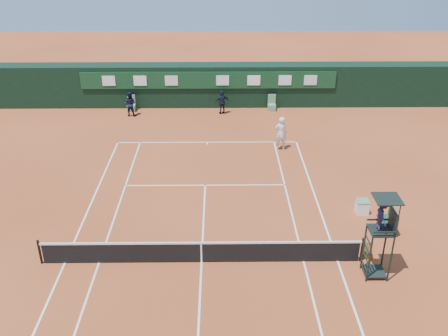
# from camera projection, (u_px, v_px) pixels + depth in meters

# --- Properties ---
(ground) EXTENTS (90.00, 90.00, 0.00)m
(ground) POSITION_uv_depth(u_px,v_px,m) (202.00, 262.00, 20.04)
(ground) COLOR #AB4E28
(ground) RESTS_ON ground
(court_lines) EXTENTS (11.05, 23.85, 0.01)m
(court_lines) POSITION_uv_depth(u_px,v_px,m) (202.00, 262.00, 20.04)
(court_lines) COLOR silver
(court_lines) RESTS_ON ground
(tennis_net) EXTENTS (12.90, 0.10, 1.10)m
(tennis_net) POSITION_uv_depth(u_px,v_px,m) (201.00, 252.00, 19.81)
(tennis_net) COLOR black
(tennis_net) RESTS_ON ground
(back_wall) EXTENTS (40.00, 1.65, 3.00)m
(back_wall) POSITION_uv_depth(u_px,v_px,m) (209.00, 85.00, 36.08)
(back_wall) COLOR black
(back_wall) RESTS_ON ground
(linesman_chair_left) EXTENTS (0.55, 0.50, 1.15)m
(linesman_chair_left) POSITION_uv_depth(u_px,v_px,m) (131.00, 107.00, 35.44)
(linesman_chair_left) COLOR #598967
(linesman_chair_left) RESTS_ON ground
(linesman_chair_right) EXTENTS (0.55, 0.50, 1.15)m
(linesman_chair_right) POSITION_uv_depth(u_px,v_px,m) (272.00, 106.00, 35.54)
(linesman_chair_right) COLOR #5E8F66
(linesman_chair_right) RESTS_ON ground
(umpire_chair) EXTENTS (0.96, 0.95, 3.42)m
(umpire_chair) POSITION_uv_depth(u_px,v_px,m) (382.00, 221.00, 18.24)
(umpire_chair) COLOR black
(umpire_chair) RESTS_ON ground
(player_bench) EXTENTS (0.55, 1.20, 1.10)m
(player_bench) POSITION_uv_depth(u_px,v_px,m) (390.00, 219.00, 21.77)
(player_bench) COLOR #193F27
(player_bench) RESTS_ON ground
(tennis_bag) EXTENTS (0.48, 0.83, 0.29)m
(tennis_bag) POSITION_uv_depth(u_px,v_px,m) (367.00, 251.00, 20.47)
(tennis_bag) COLOR black
(tennis_bag) RESTS_ON ground
(cooler) EXTENTS (0.57, 0.57, 0.65)m
(cooler) POSITION_uv_depth(u_px,v_px,m) (362.00, 206.00, 23.25)
(cooler) COLOR white
(cooler) RESTS_ON ground
(tennis_ball) EXTENTS (0.06, 0.06, 0.06)m
(tennis_ball) POSITION_uv_depth(u_px,v_px,m) (214.00, 175.00, 26.71)
(tennis_ball) COLOR #B8D231
(tennis_ball) RESTS_ON ground
(player) EXTENTS (0.79, 0.56, 2.04)m
(player) POSITION_uv_depth(u_px,v_px,m) (281.00, 133.00, 29.30)
(player) COLOR silver
(player) RESTS_ON ground
(ball_kid_left) EXTENTS (0.94, 0.79, 1.74)m
(ball_kid_left) POSITION_uv_depth(u_px,v_px,m) (130.00, 104.00, 34.35)
(ball_kid_left) COLOR black
(ball_kid_left) RESTS_ON ground
(ball_kid_right) EXTENTS (1.07, 0.71, 1.69)m
(ball_kid_right) POSITION_uv_depth(u_px,v_px,m) (222.00, 102.00, 34.71)
(ball_kid_right) COLOR black
(ball_kid_right) RESTS_ON ground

